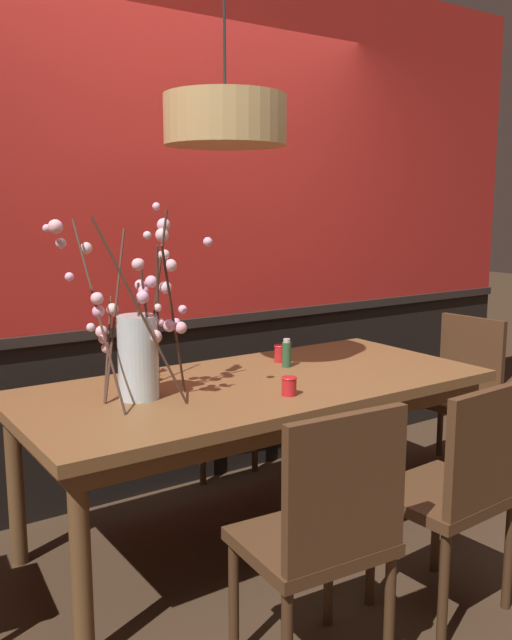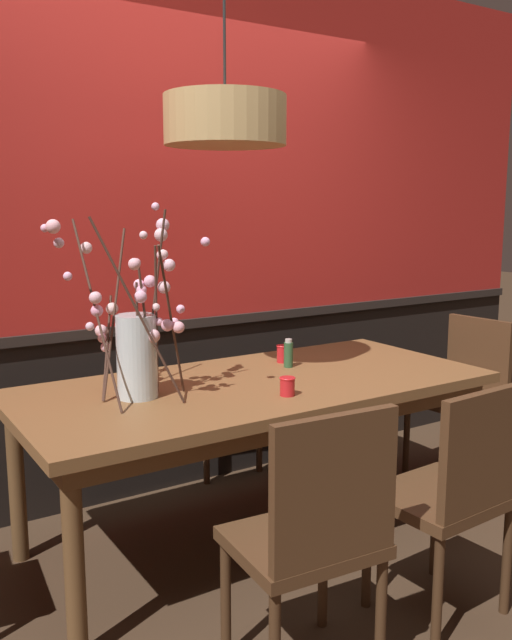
{
  "view_description": "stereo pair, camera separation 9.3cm",
  "coord_description": "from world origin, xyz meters",
  "px_view_note": "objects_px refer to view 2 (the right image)",
  "views": [
    {
      "loc": [
        -1.66,
        -2.42,
        1.53
      ],
      "look_at": [
        0.0,
        0.0,
        1.03
      ],
      "focal_mm": 37.77,
      "sensor_mm": 36.0,
      "label": 1
    },
    {
      "loc": [
        -1.58,
        -2.47,
        1.53
      ],
      "look_at": [
        0.0,
        0.0,
        1.03
      ],
      "focal_mm": 37.77,
      "sensor_mm": 36.0,
      "label": 2
    }
  ],
  "objects_px": {
    "dining_table": "(256,398)",
    "vase_with_blossoms": "(136,343)",
    "pendant_lamp": "(225,121)",
    "candle_holder_nearer_edge": "(283,354)",
    "candle_holder_nearer_center": "(287,386)",
    "chair_near_side_right": "(455,488)",
    "chair_near_side_left": "(315,531)",
    "chair_far_side_right": "(214,378)",
    "chair_head_east_end": "(464,388)",
    "condiment_bottle": "(288,354)"
  },
  "relations": [
    {
      "from": "pendant_lamp",
      "to": "candle_holder_nearer_center",
      "type": "bearing_deg",
      "value": -73.52
    },
    {
      "from": "chair_near_side_left",
      "to": "vase_with_blossoms",
      "type": "relative_size",
      "value": 1.18
    },
    {
      "from": "chair_near_side_left",
      "to": "candle_holder_nearer_edge",
      "type": "height_order",
      "value": "chair_near_side_left"
    },
    {
      "from": "dining_table",
      "to": "candle_holder_nearer_edge",
      "type": "relative_size",
      "value": 24.24
    },
    {
      "from": "pendant_lamp",
      "to": "vase_with_blossoms",
      "type": "bearing_deg",
      "value": -177.04
    },
    {
      "from": "dining_table",
      "to": "chair_head_east_end",
      "type": "height_order",
      "value": "chair_head_east_end"
    },
    {
      "from": "chair_head_east_end",
      "to": "vase_with_blossoms",
      "type": "xyz_separation_m",
      "value": [
        -1.99,
        0.01,
        0.48
      ]
    },
    {
      "from": "chair_far_side_right",
      "to": "candle_holder_nearer_edge",
      "type": "distance_m",
      "value": 0.71
    },
    {
      "from": "chair_near_side_right",
      "to": "candle_holder_nearer_edge",
      "type": "xyz_separation_m",
      "value": [
        0.04,
        1.16,
        0.28
      ]
    },
    {
      "from": "vase_with_blossoms",
      "to": "pendant_lamp",
      "type": "height_order",
      "value": "pendant_lamp"
    },
    {
      "from": "chair_near_side_left",
      "to": "condiment_bottle",
      "type": "xyz_separation_m",
      "value": [
        0.65,
        1.06,
        0.29
      ]
    },
    {
      "from": "chair_far_side_right",
      "to": "pendant_lamp",
      "type": "distance_m",
      "value": 1.64
    },
    {
      "from": "candle_holder_nearer_center",
      "to": "chair_head_east_end",
      "type": "bearing_deg",
      "value": 11.6
    },
    {
      "from": "candle_holder_nearer_edge",
      "to": "condiment_bottle",
      "type": "relative_size",
      "value": 0.63
    },
    {
      "from": "chair_head_east_end",
      "to": "pendant_lamp",
      "type": "xyz_separation_m",
      "value": [
        -1.55,
        0.03,
        1.38
      ]
    },
    {
      "from": "dining_table",
      "to": "chair_head_east_end",
      "type": "bearing_deg",
      "value": 1.33
    },
    {
      "from": "chair_far_side_right",
      "to": "condiment_bottle",
      "type": "distance_m",
      "value": 0.81
    },
    {
      "from": "candle_holder_nearer_edge",
      "to": "chair_near_side_right",
      "type": "bearing_deg",
      "value": -91.94
    },
    {
      "from": "pendant_lamp",
      "to": "condiment_bottle",
      "type": "bearing_deg",
      "value": 11.23
    },
    {
      "from": "dining_table",
      "to": "chair_head_east_end",
      "type": "distance_m",
      "value": 1.45
    },
    {
      "from": "dining_table",
      "to": "candle_holder_nearer_edge",
      "type": "height_order",
      "value": "candle_holder_nearer_edge"
    },
    {
      "from": "candle_holder_nearer_center",
      "to": "condiment_bottle",
      "type": "relative_size",
      "value": 0.56
    },
    {
      "from": "candle_holder_nearer_center",
      "to": "pendant_lamp",
      "type": "distance_m",
      "value": 1.15
    },
    {
      "from": "chair_near_side_left",
      "to": "pendant_lamp",
      "type": "relative_size",
      "value": 0.88
    },
    {
      "from": "vase_with_blossoms",
      "to": "candle_holder_nearer_center",
      "type": "distance_m",
      "value": 0.65
    },
    {
      "from": "dining_table",
      "to": "vase_with_blossoms",
      "type": "xyz_separation_m",
      "value": [
        -0.55,
        0.04,
        0.31
      ]
    },
    {
      "from": "dining_table",
      "to": "candle_holder_nearer_edge",
      "type": "distance_m",
      "value": 0.42
    },
    {
      "from": "chair_near_side_left",
      "to": "pendant_lamp",
      "type": "bearing_deg",
      "value": 75.45
    },
    {
      "from": "chair_near_side_left",
      "to": "condiment_bottle",
      "type": "relative_size",
      "value": 6.66
    },
    {
      "from": "chair_near_side_right",
      "to": "pendant_lamp",
      "type": "distance_m",
      "value": 1.73
    },
    {
      "from": "dining_table",
      "to": "chair_near_side_left",
      "type": "bearing_deg",
      "value": -111.85
    },
    {
      "from": "candle_holder_nearer_edge",
      "to": "pendant_lamp",
      "type": "relative_size",
      "value": 0.08
    },
    {
      "from": "chair_near_side_left",
      "to": "chair_near_side_right",
      "type": "bearing_deg",
      "value": 0.1
    },
    {
      "from": "chair_head_east_end",
      "to": "condiment_bottle",
      "type": "relative_size",
      "value": 6.39
    },
    {
      "from": "condiment_bottle",
      "to": "pendant_lamp",
      "type": "height_order",
      "value": "pendant_lamp"
    },
    {
      "from": "chair_far_side_right",
      "to": "candle_holder_nearer_edge",
      "type": "relative_size",
      "value": 10.91
    },
    {
      "from": "chair_near_side_right",
      "to": "vase_with_blossoms",
      "type": "distance_m",
      "value": 1.35
    },
    {
      "from": "candle_holder_nearer_center",
      "to": "condiment_bottle",
      "type": "bearing_deg",
      "value": 54.21
    },
    {
      "from": "chair_near_side_right",
      "to": "vase_with_blossoms",
      "type": "height_order",
      "value": "vase_with_blossoms"
    },
    {
      "from": "chair_near_side_left",
      "to": "chair_head_east_end",
      "type": "relative_size",
      "value": 1.04
    },
    {
      "from": "chair_head_east_end",
      "to": "pendant_lamp",
      "type": "distance_m",
      "value": 2.08
    },
    {
      "from": "pendant_lamp",
      "to": "candle_holder_nearer_edge",
      "type": "bearing_deg",
      "value": 22.53
    },
    {
      "from": "chair_far_side_right",
      "to": "chair_head_east_end",
      "type": "bearing_deg",
      "value": -36.78
    },
    {
      "from": "chair_far_side_right",
      "to": "vase_with_blossoms",
      "type": "xyz_separation_m",
      "value": [
        -0.83,
        -0.86,
        0.45
      ]
    },
    {
      "from": "chair_head_east_end",
      "to": "candle_holder_nearer_edge",
      "type": "xyz_separation_m",
      "value": [
        -1.13,
        0.21,
        0.3
      ]
    },
    {
      "from": "condiment_bottle",
      "to": "pendant_lamp",
      "type": "xyz_separation_m",
      "value": [
        -0.39,
        -0.08,
        1.07
      ]
    },
    {
      "from": "chair_near_side_left",
      "to": "chair_near_side_right",
      "type": "distance_m",
      "value": 0.65
    },
    {
      "from": "pendant_lamp",
      "to": "chair_head_east_end",
      "type": "bearing_deg",
      "value": -1.17
    },
    {
      "from": "chair_near_side_left",
      "to": "candle_holder_nearer_edge",
      "type": "bearing_deg",
      "value": 59.5
    },
    {
      "from": "candle_holder_nearer_center",
      "to": "pendant_lamp",
      "type": "relative_size",
      "value": 0.07
    }
  ]
}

